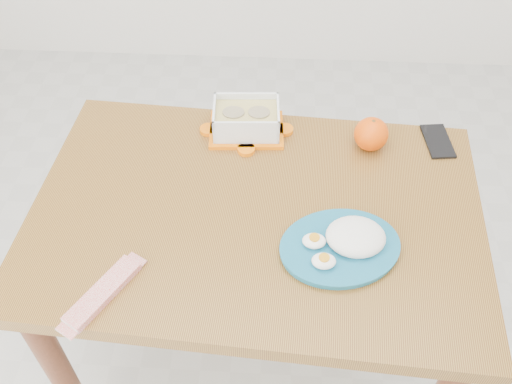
# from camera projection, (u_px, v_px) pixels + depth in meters

# --- Properties ---
(ground) EXTENTS (3.50, 3.50, 0.00)m
(ground) POSITION_uv_depth(u_px,v_px,m) (291.00, 375.00, 1.81)
(ground) COLOR #B7B7B2
(ground) RESTS_ON ground
(dining_table) EXTENTS (1.07, 0.75, 0.75)m
(dining_table) POSITION_uv_depth(u_px,v_px,m) (256.00, 242.00, 1.38)
(dining_table) COLOR olive
(dining_table) RESTS_ON ground
(food_container) EXTENTS (0.20, 0.15, 0.08)m
(food_container) POSITION_uv_depth(u_px,v_px,m) (246.00, 120.00, 1.45)
(food_container) COLOR orange
(food_container) RESTS_ON dining_table
(orange_fruit) EXTENTS (0.08, 0.08, 0.08)m
(orange_fruit) POSITION_uv_depth(u_px,v_px,m) (371.00, 134.00, 1.41)
(orange_fruit) COLOR #F25004
(orange_fruit) RESTS_ON dining_table
(rice_plate) EXTENTS (0.31, 0.31, 0.07)m
(rice_plate) POSITION_uv_depth(u_px,v_px,m) (345.00, 242.00, 1.20)
(rice_plate) COLOR #186485
(rice_plate) RESTS_ON dining_table
(candy_bar) EXTENTS (0.13, 0.18, 0.02)m
(candy_bar) POSITION_uv_depth(u_px,v_px,m) (103.00, 292.00, 1.14)
(candy_bar) COLOR #BA0E09
(candy_bar) RESTS_ON dining_table
(smartphone) EXTENTS (0.08, 0.13, 0.01)m
(smartphone) POSITION_uv_depth(u_px,v_px,m) (438.00, 141.00, 1.45)
(smartphone) COLOR black
(smartphone) RESTS_ON dining_table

